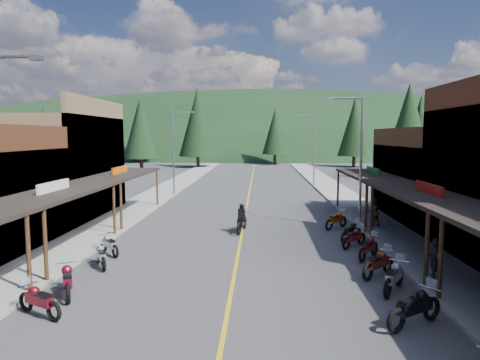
# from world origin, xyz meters

# --- Properties ---
(ground) EXTENTS (220.00, 220.00, 0.00)m
(ground) POSITION_xyz_m (0.00, 0.00, 0.00)
(ground) COLOR #38383A
(ground) RESTS_ON ground
(centerline) EXTENTS (0.15, 90.00, 0.01)m
(centerline) POSITION_xyz_m (0.00, 20.00, 0.01)
(centerline) COLOR gold
(centerline) RESTS_ON ground
(sidewalk_west) EXTENTS (3.40, 94.00, 0.15)m
(sidewalk_west) POSITION_xyz_m (-8.70, 20.00, 0.07)
(sidewalk_west) COLOR gray
(sidewalk_west) RESTS_ON ground
(sidewalk_east) EXTENTS (3.40, 94.00, 0.15)m
(sidewalk_east) POSITION_xyz_m (8.70, 20.00, 0.07)
(sidewalk_east) COLOR gray
(sidewalk_east) RESTS_ON ground
(shop_west_3) EXTENTS (10.90, 10.20, 8.20)m
(shop_west_3) POSITION_xyz_m (-13.78, 11.30, 3.52)
(shop_west_3) COLOR brown
(shop_west_3) RESTS_ON ground
(shop_east_3) EXTENTS (10.90, 10.20, 6.20)m
(shop_east_3) POSITION_xyz_m (13.75, 11.30, 2.53)
(shop_east_3) COLOR #4C2D16
(shop_east_3) RESTS_ON ground
(streetlight_1) EXTENTS (2.16, 0.18, 8.00)m
(streetlight_1) POSITION_xyz_m (-6.95, 22.00, 4.46)
(streetlight_1) COLOR gray
(streetlight_1) RESTS_ON ground
(streetlight_2) EXTENTS (2.16, 0.18, 8.00)m
(streetlight_2) POSITION_xyz_m (6.95, 8.00, 4.46)
(streetlight_2) COLOR gray
(streetlight_2) RESTS_ON ground
(streetlight_3) EXTENTS (2.16, 0.18, 8.00)m
(streetlight_3) POSITION_xyz_m (6.95, 30.00, 4.46)
(streetlight_3) COLOR gray
(streetlight_3) RESTS_ON ground
(ridge_hill) EXTENTS (310.00, 140.00, 60.00)m
(ridge_hill) POSITION_xyz_m (0.00, 135.00, 0.00)
(ridge_hill) COLOR black
(ridge_hill) RESTS_ON ground
(pine_0) EXTENTS (5.04, 5.04, 11.00)m
(pine_0) POSITION_xyz_m (-40.00, 62.00, 6.48)
(pine_0) COLOR black
(pine_0) RESTS_ON ground
(pine_1) EXTENTS (5.88, 5.88, 12.50)m
(pine_1) POSITION_xyz_m (-24.00, 70.00, 7.24)
(pine_1) COLOR black
(pine_1) RESTS_ON ground
(pine_2) EXTENTS (6.72, 6.72, 14.00)m
(pine_2) POSITION_xyz_m (-10.00, 58.00, 7.99)
(pine_2) COLOR black
(pine_2) RESTS_ON ground
(pine_3) EXTENTS (5.04, 5.04, 11.00)m
(pine_3) POSITION_xyz_m (4.00, 66.00, 6.48)
(pine_3) COLOR black
(pine_3) RESTS_ON ground
(pine_4) EXTENTS (5.88, 5.88, 12.50)m
(pine_4) POSITION_xyz_m (18.00, 60.00, 7.24)
(pine_4) COLOR black
(pine_4) RESTS_ON ground
(pine_5) EXTENTS (6.72, 6.72, 14.00)m
(pine_5) POSITION_xyz_m (34.00, 72.00, 7.99)
(pine_5) COLOR black
(pine_5) RESTS_ON ground
(pine_7) EXTENTS (5.88, 5.88, 12.50)m
(pine_7) POSITION_xyz_m (-32.00, 76.00, 7.24)
(pine_7) COLOR black
(pine_7) RESTS_ON ground
(pine_8) EXTENTS (4.48, 4.48, 10.00)m
(pine_8) POSITION_xyz_m (-22.00, 40.00, 5.98)
(pine_8) COLOR black
(pine_8) RESTS_ON ground
(pine_9) EXTENTS (4.93, 4.93, 10.80)m
(pine_9) POSITION_xyz_m (24.00, 45.00, 6.38)
(pine_9) COLOR black
(pine_9) RESTS_ON ground
(pine_10) EXTENTS (5.38, 5.38, 11.60)m
(pine_10) POSITION_xyz_m (-18.00, 50.00, 6.78)
(pine_10) COLOR black
(pine_10) RESTS_ON ground
(pine_11) EXTENTS (5.82, 5.82, 12.40)m
(pine_11) POSITION_xyz_m (20.00, 38.00, 7.19)
(pine_11) COLOR black
(pine_11) RESTS_ON ground
(bike_west_5) EXTENTS (2.08, 1.54, 1.15)m
(bike_west_5) POSITION_xyz_m (-5.91, -5.20, 0.57)
(bike_west_5) COLOR maroon
(bike_west_5) RESTS_ON ground
(bike_west_6) EXTENTS (1.64, 2.32, 1.27)m
(bike_west_6) POSITION_xyz_m (-5.82, -3.42, 0.63)
(bike_west_6) COLOR maroon
(bike_west_6) RESTS_ON ground
(bike_west_7) EXTENTS (1.50, 2.01, 1.11)m
(bike_west_7) POSITION_xyz_m (-5.85, -0.08, 0.55)
(bike_west_7) COLOR gray
(bike_west_7) RESTS_ON ground
(bike_west_8) EXTENTS (1.78, 1.86, 1.10)m
(bike_west_8) POSITION_xyz_m (-6.17, 1.82, 0.55)
(bike_west_8) COLOR gray
(bike_west_8) RESTS_ON ground
(bike_east_5) EXTENTS (2.34, 1.92, 1.31)m
(bike_east_5) POSITION_xyz_m (5.67, -5.38, 0.66)
(bike_east_5) COLOR black
(bike_east_5) RESTS_ON ground
(bike_east_6) EXTENTS (1.79, 2.24, 1.25)m
(bike_east_6) POSITION_xyz_m (5.94, -2.53, 0.63)
(bike_east_6) COLOR gray
(bike_east_6) RESTS_ON ground
(bike_east_7) EXTENTS (2.03, 2.00, 1.22)m
(bike_east_7) POSITION_xyz_m (5.83, -0.86, 0.61)
(bike_east_7) COLOR #621E0D
(bike_east_7) RESTS_ON ground
(bike_east_8) EXTENTS (1.76, 2.08, 1.18)m
(bike_east_8) POSITION_xyz_m (6.09, 1.72, 0.59)
(bike_east_8) COLOR maroon
(bike_east_8) RESTS_ON ground
(bike_east_9) EXTENTS (1.86, 1.87, 1.13)m
(bike_east_9) POSITION_xyz_m (5.87, 3.76, 0.57)
(bike_east_9) COLOR maroon
(bike_east_9) RESTS_ON ground
(bike_east_10) EXTENTS (1.84, 2.02, 1.17)m
(bike_east_10) POSITION_xyz_m (5.97, 4.97, 0.59)
(bike_east_10) COLOR black
(bike_east_10) RESTS_ON ground
(bike_east_11) EXTENTS (1.97, 2.02, 1.21)m
(bike_east_11) POSITION_xyz_m (5.73, 8.12, 0.60)
(bike_east_11) COLOR #AF3E0C
(bike_east_11) RESTS_ON ground
(rider_on_bike) EXTENTS (1.11, 2.39, 1.75)m
(rider_on_bike) POSITION_xyz_m (-0.02, 6.97, 0.70)
(rider_on_bike) COLOR black
(rider_on_bike) RESTS_ON ground
(pedestrian_east_a) EXTENTS (0.45, 0.61, 1.56)m
(pedestrian_east_a) POSITION_xyz_m (7.88, -1.21, 0.93)
(pedestrian_east_a) COLOR black
(pedestrian_east_a) RESTS_ON sidewalk_east
(pedestrian_east_b) EXTENTS (1.01, 0.93, 1.81)m
(pedestrian_east_b) POSITION_xyz_m (8.00, 8.31, 1.06)
(pedestrian_east_b) COLOR brown
(pedestrian_east_b) RESTS_ON sidewalk_east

